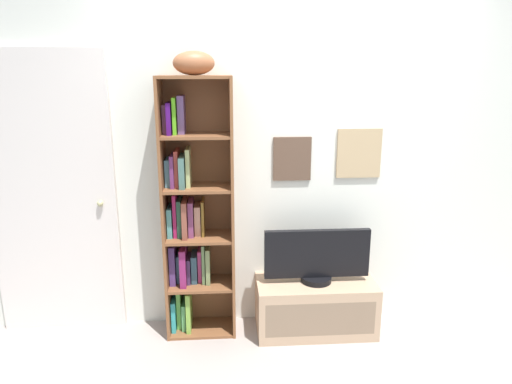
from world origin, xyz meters
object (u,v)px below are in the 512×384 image
at_px(door, 53,197).
at_px(bookshelf, 192,218).
at_px(football, 194,63).
at_px(tv_stand, 315,306).
at_px(television, 317,257).

bearing_deg(door, bookshelf, -5.21).
bearing_deg(football, tv_stand, -4.17).
bearing_deg(tv_stand, television, 90.00).
distance_m(bookshelf, tv_stand, 1.11).
xyz_separation_m(bookshelf, television, (0.88, -0.09, -0.28)).
height_order(football, television, football).
bearing_deg(door, football, -6.76).
distance_m(television, door, 1.91).
bearing_deg(tv_stand, door, 174.40).
xyz_separation_m(tv_stand, door, (-1.85, 0.18, 0.81)).
distance_m(football, television, 1.57).
xyz_separation_m(football, television, (0.83, -0.06, -1.33)).
relative_size(bookshelf, door, 0.91).
bearing_deg(door, television, -5.57).
relative_size(bookshelf, tv_stand, 2.14).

